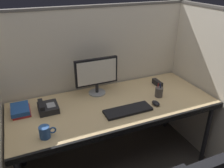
{
  "coord_description": "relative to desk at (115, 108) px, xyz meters",
  "views": [
    {
      "loc": [
        -0.74,
        -1.39,
        1.84
      ],
      "look_at": [
        0.0,
        0.35,
        0.92
      ],
      "focal_mm": 36.63,
      "sensor_mm": 36.0,
      "label": 1
    }
  ],
  "objects": [
    {
      "name": "cubicle_partition_rear",
      "position": [
        0.0,
        0.46,
        0.1
      ],
      "size": [
        2.21,
        0.06,
        1.57
      ],
      "color": "beige",
      "rests_on": "ground"
    },
    {
      "name": "keyboard_main",
      "position": [
        0.06,
        -0.16,
        0.06
      ],
      "size": [
        0.43,
        0.15,
        0.02
      ],
      "primitive_type": "cube",
      "color": "black",
      "rests_on": "desk"
    },
    {
      "name": "computer_mouse",
      "position": [
        0.35,
        -0.16,
        0.07
      ],
      "size": [
        0.06,
        0.1,
        0.04
      ],
      "color": "black",
      "rests_on": "desk"
    },
    {
      "name": "red_stapler",
      "position": [
        0.58,
        0.18,
        0.08
      ],
      "size": [
        0.04,
        0.15,
        0.06
      ],
      "primitive_type": "cube",
      "color": "black",
      "rests_on": "desk"
    },
    {
      "name": "monitor_center",
      "position": [
        -0.08,
        0.26,
        0.27
      ],
      "size": [
        0.43,
        0.17,
        0.37
      ],
      "color": "gray",
      "rests_on": "desk"
    },
    {
      "name": "coffee_mug",
      "position": [
        -0.66,
        -0.24,
        0.1
      ],
      "size": [
        0.13,
        0.08,
        0.09
      ],
      "color": "#264C8C",
      "rests_on": "desk"
    },
    {
      "name": "desk",
      "position": [
        0.0,
        0.0,
        0.0
      ],
      "size": [
        1.9,
        0.8,
        0.74
      ],
      "color": "tan",
      "rests_on": "ground"
    },
    {
      "name": "pen_cup",
      "position": [
        0.46,
        -0.04,
        0.1
      ],
      "size": [
        0.08,
        0.08,
        0.15
      ],
      "color": "#4C4742",
      "rests_on": "desk"
    },
    {
      "name": "book_stack",
      "position": [
        -0.81,
        0.18,
        0.08
      ],
      "size": [
        0.16,
        0.21,
        0.06
      ],
      "color": "#B22626",
      "rests_on": "desk"
    },
    {
      "name": "desk_phone",
      "position": [
        -0.59,
        0.13,
        0.08
      ],
      "size": [
        0.17,
        0.19,
        0.09
      ],
      "color": "black",
      "rests_on": "desk"
    },
    {
      "name": "cubicle_partition_right",
      "position": [
        0.99,
        -0.09,
        0.1
      ],
      "size": [
        0.06,
        1.41,
        1.57
      ],
      "color": "beige",
      "rests_on": "ground"
    }
  ]
}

